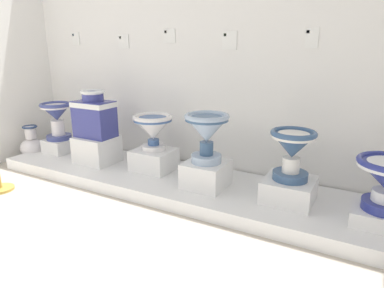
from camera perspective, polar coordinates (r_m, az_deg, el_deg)
wall_back at (r=3.32m, az=2.13°, el=20.36°), size 4.51×0.06×3.03m
display_platform at (r=3.13m, az=-2.11°, el=-6.71°), size 3.85×0.86×0.11m
plinth_block_central_ornate at (r=4.13m, az=-21.46°, el=-0.22°), size 0.28×0.30×0.15m
antique_toilet_central_ornate at (r=4.05m, az=-21.97°, el=4.58°), size 0.34×0.34×0.41m
plinth_block_leftmost at (r=3.62m, az=-15.79°, el=-0.88°), size 0.38×0.35×0.28m
antique_toilet_leftmost at (r=3.54m, az=-16.24°, el=4.83°), size 0.40×0.26×0.47m
plinth_block_tall_cobalt at (r=3.31m, az=-6.46°, el=-2.63°), size 0.38×0.35×0.20m
antique_toilet_tall_cobalt at (r=3.22m, az=-6.64°, el=2.86°), size 0.38×0.38×0.34m
plinth_block_pale_glazed at (r=2.90m, az=2.41°, el=-5.13°), size 0.35×0.36×0.22m
antique_toilet_pale_glazed at (r=2.78m, az=2.50°, el=2.37°), size 0.37×0.37×0.41m
plinth_block_rightmost at (r=2.75m, az=16.09°, el=-7.48°), size 0.38×0.38×0.18m
antique_toilet_rightmost at (r=2.63m, az=16.66°, el=-0.60°), size 0.34×0.34×0.39m
plinth_block_squat_floral at (r=2.65m, az=29.48°, el=-10.74°), size 0.38×0.33×0.11m
info_placard_first at (r=4.28m, az=-19.11°, el=16.55°), size 0.11×0.01×0.14m
info_placard_second at (r=3.80m, az=-11.52°, el=16.67°), size 0.13×0.01×0.14m
info_placard_third at (r=3.46m, az=-3.87°, el=17.83°), size 0.13×0.01×0.13m
info_placard_fourth at (r=3.16m, az=6.38°, el=17.09°), size 0.14×0.01×0.16m
info_placard_fifth at (r=2.96m, az=19.64°, el=16.60°), size 0.10×0.01×0.16m
decorative_vase_corner at (r=4.34m, az=-25.46°, el=-0.28°), size 0.26×0.26×0.40m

